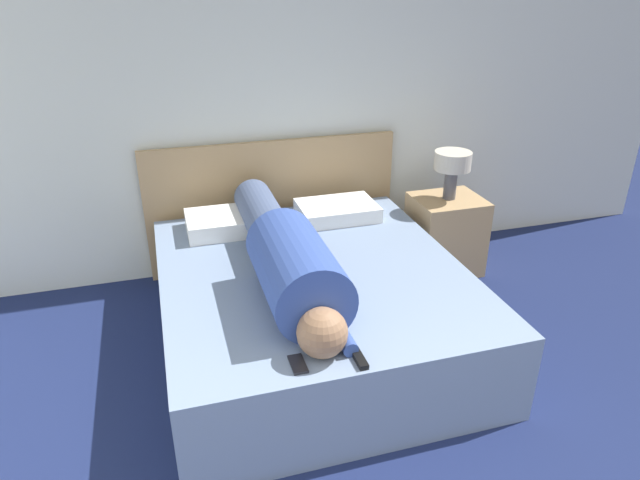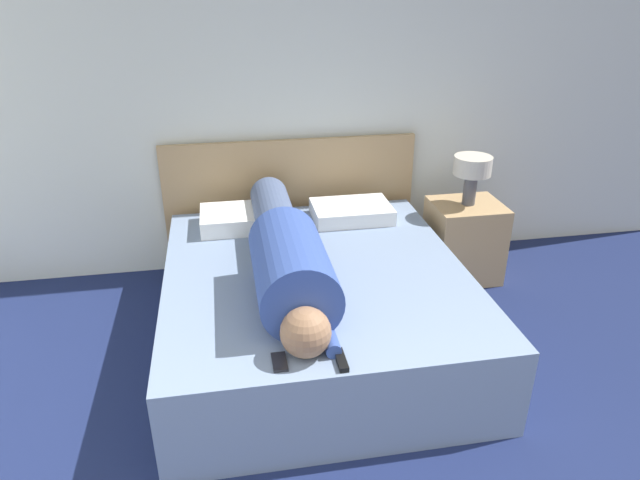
% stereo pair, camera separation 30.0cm
% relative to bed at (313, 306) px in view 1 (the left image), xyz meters
% --- Properties ---
extents(wall_back, '(6.33, 0.06, 2.60)m').
position_rel_bed_xyz_m(wall_back, '(0.09, 1.12, 1.06)').
color(wall_back, silver).
rests_on(wall_back, ground_plane).
extents(bed, '(1.69, 1.90, 0.49)m').
position_rel_bed_xyz_m(bed, '(0.00, 0.00, 0.00)').
color(bed, '#7589A8').
rests_on(bed, ground_plane).
extents(headboard, '(1.81, 0.04, 0.95)m').
position_rel_bed_xyz_m(headboard, '(0.00, 1.05, 0.23)').
color(headboard, tan).
rests_on(headboard, ground_plane).
extents(nightstand, '(0.48, 0.42, 0.56)m').
position_rel_bed_xyz_m(nightstand, '(1.18, 0.61, 0.04)').
color(nightstand, tan).
rests_on(nightstand, ground_plane).
extents(table_lamp, '(0.25, 0.25, 0.34)m').
position_rel_bed_xyz_m(table_lamp, '(1.18, 0.61, 0.57)').
color(table_lamp, '#4C4C51').
rests_on(table_lamp, nightstand).
extents(person_lying, '(0.38, 1.78, 0.38)m').
position_rel_bed_xyz_m(person_lying, '(-0.17, -0.11, 0.41)').
color(person_lying, '#936B4C').
rests_on(person_lying, bed).
extents(pillow_near_headboard, '(0.55, 0.37, 0.11)m').
position_rel_bed_xyz_m(pillow_near_headboard, '(-0.37, 0.68, 0.30)').
color(pillow_near_headboard, white).
rests_on(pillow_near_headboard, bed).
extents(pillow_second, '(0.52, 0.37, 0.10)m').
position_rel_bed_xyz_m(pillow_second, '(0.36, 0.68, 0.29)').
color(pillow_second, white).
rests_on(pillow_second, bed).
extents(tv_remote, '(0.04, 0.15, 0.02)m').
position_rel_bed_xyz_m(tv_remote, '(-0.04, -0.86, 0.26)').
color(tv_remote, black).
rests_on(tv_remote, bed).
extents(cell_phone, '(0.06, 0.13, 0.01)m').
position_rel_bed_xyz_m(cell_phone, '(-0.30, -0.81, 0.25)').
color(cell_phone, black).
rests_on(cell_phone, bed).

